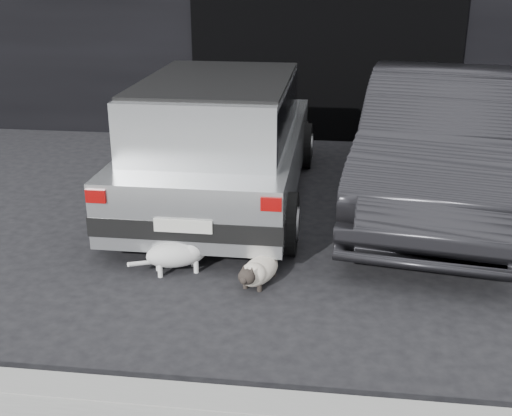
# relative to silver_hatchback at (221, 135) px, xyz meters

# --- Properties ---
(ground) EXTENTS (80.00, 80.00, 0.00)m
(ground) POSITION_rel_silver_hatchback_xyz_m (0.05, -1.09, -0.79)
(ground) COLOR black
(ground) RESTS_ON ground
(garage_opening) EXTENTS (4.00, 0.10, 2.60)m
(garage_opening) POSITION_rel_silver_hatchback_xyz_m (1.05, 2.90, 0.51)
(garage_opening) COLOR black
(garage_opening) RESTS_ON ground
(curb) EXTENTS (18.00, 0.25, 0.12)m
(curb) POSITION_rel_silver_hatchback_xyz_m (1.05, -3.69, -0.73)
(curb) COLOR gray
(curb) RESTS_ON ground
(silver_hatchback) EXTENTS (1.96, 3.93, 1.45)m
(silver_hatchback) POSITION_rel_silver_hatchback_xyz_m (0.00, 0.00, 0.00)
(silver_hatchback) COLOR silver
(silver_hatchback) RESTS_ON ground
(second_car) EXTENTS (2.24, 4.73, 1.50)m
(second_car) POSITION_rel_silver_hatchback_xyz_m (2.42, 0.20, -0.04)
(second_car) COLOR black
(second_car) RESTS_ON ground
(cat_siamese) EXTENTS (0.40, 0.76, 0.27)m
(cat_siamese) POSITION_rel_silver_hatchback_xyz_m (0.67, -1.98, -0.67)
(cat_siamese) COLOR beige
(cat_siamese) RESTS_ON ground
(cat_white) EXTENTS (0.75, 0.46, 0.38)m
(cat_white) POSITION_rel_silver_hatchback_xyz_m (-0.04, -1.81, -0.61)
(cat_white) COLOR silver
(cat_white) RESTS_ON ground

